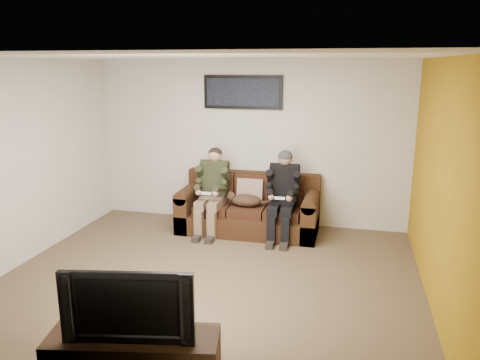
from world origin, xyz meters
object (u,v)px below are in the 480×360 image
(cat, at_px, (245,200))
(television, at_px, (131,302))
(sofa, at_px, (249,210))
(person_left, at_px, (212,186))
(person_right, at_px, (283,190))
(tv_stand, at_px, (134,359))
(framed_poster, at_px, (243,92))

(cat, bearing_deg, television, -91.17)
(sofa, xyz_separation_m, person_left, (-0.54, -0.18, 0.39))
(cat, bearing_deg, sofa, 76.09)
(person_right, distance_m, cat, 0.62)
(tv_stand, bearing_deg, sofa, 77.23)
(framed_poster, bearing_deg, sofa, -62.88)
(person_right, xyz_separation_m, tv_stand, (-0.66, -3.60, -0.50))
(sofa, xyz_separation_m, framed_poster, (-0.20, 0.39, 1.77))
(cat, relative_size, television, 0.64)
(cat, relative_size, framed_poster, 0.53)
(sofa, relative_size, cat, 3.21)
(person_right, height_order, tv_stand, person_right)
(person_right, height_order, television, person_right)
(sofa, bearing_deg, tv_stand, -91.71)
(person_right, bearing_deg, sofa, 162.05)
(framed_poster, bearing_deg, television, -88.80)
(person_left, xyz_separation_m, person_right, (1.09, 0.00, 0.00))
(television, bearing_deg, sofa, 77.23)
(sofa, relative_size, framed_poster, 1.69)
(person_right, relative_size, framed_poster, 1.03)
(person_left, xyz_separation_m, tv_stand, (0.43, -3.60, -0.50))
(cat, bearing_deg, framed_poster, 106.29)
(framed_poster, xyz_separation_m, tv_stand, (0.09, -4.17, -1.89))
(sofa, distance_m, person_left, 0.69)
(person_left, height_order, television, person_left)
(sofa, bearing_deg, television, -91.71)
(television, bearing_deg, tv_stand, 78.95)
(sofa, relative_size, television, 2.06)
(person_right, distance_m, television, 3.66)
(tv_stand, height_order, television, television)
(person_left, distance_m, framed_poster, 1.54)
(person_left, relative_size, person_right, 0.99)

